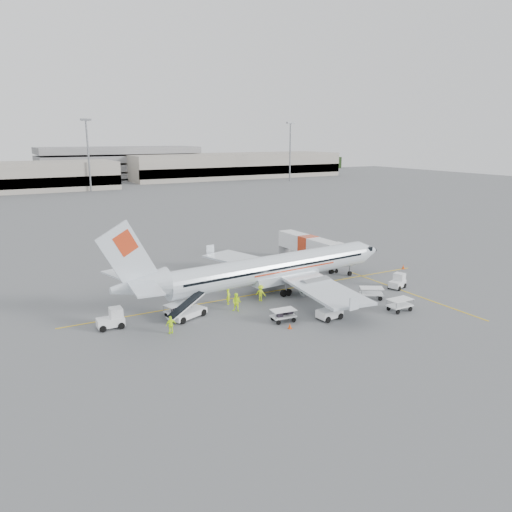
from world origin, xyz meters
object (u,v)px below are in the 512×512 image
object	(u,v)px
tug_mid	(330,310)
aircraft	(275,251)
jet_bridge	(308,250)
tug_aft	(110,318)
belt_loader	(187,304)
tug_fore	(397,281)

from	to	relation	value
tug_mid	aircraft	bearing A→B (deg)	84.38
aircraft	tug_mid	world-z (taller)	aircraft
jet_bridge	tug_mid	size ratio (longest dim) A/B	6.24
aircraft	tug_aft	size ratio (longest dim) A/B	14.38
belt_loader	tug_fore	size ratio (longest dim) A/B	2.33
aircraft	tug_mid	size ratio (longest dim) A/B	14.38
jet_bridge	tug_aft	size ratio (longest dim) A/B	6.24
aircraft	tug_aft	distance (m)	19.27
aircraft	tug_mid	bearing A→B (deg)	-94.76
belt_loader	tug_mid	xyz separation A→B (m)	(11.70, -6.84, -0.45)
jet_bridge	tug_fore	world-z (taller)	jet_bridge
jet_bridge	tug_aft	world-z (taller)	jet_bridge
tug_mid	tug_aft	size ratio (longest dim) A/B	1.00
tug_fore	aircraft	bearing A→B (deg)	134.93
jet_bridge	belt_loader	size ratio (longest dim) A/B	2.94
tug_mid	tug_fore	bearing A→B (deg)	12.13
jet_bridge	belt_loader	xyz separation A→B (m)	(-21.96, -11.36, -0.58)
aircraft	jet_bridge	xyz separation A→B (m)	(10.27, 8.25, -2.78)
aircraft	belt_loader	xyz separation A→B (m)	(-11.69, -3.11, -3.36)
jet_bridge	tug_mid	world-z (taller)	jet_bridge
tug_aft	tug_mid	bearing A→B (deg)	-20.88
aircraft	jet_bridge	distance (m)	13.47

